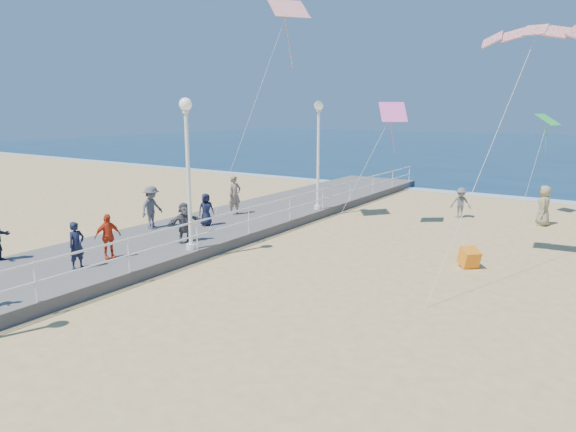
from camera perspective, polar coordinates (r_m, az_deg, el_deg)
The scene contains 20 objects.
ground at distance 15.80m, azimuth 3.59°, elevation -7.96°, with size 160.00×160.00×0.00m, color #D7B570.
ocean at distance 78.45m, azimuth 28.23°, elevation 6.52°, with size 160.00×90.00×0.05m, color #0B2A47.
surf_line at distance 34.63m, azimuth 20.82°, elevation 2.21°, with size 160.00×1.20×0.04m, color white.
boardwalk at distance 20.36m, azimuth -15.03°, elevation -3.23°, with size 5.00×44.00×0.40m, color slate.
railing at distance 18.38m, azimuth -10.12°, elevation -1.23°, with size 0.05×42.00×0.55m.
lamp_post_mid at distance 18.21m, azimuth -11.09°, elevation 6.30°, with size 0.44×0.44×5.32m.
lamp_post_far at distance 25.40m, azimuth 3.39°, elevation 8.00°, with size 0.44×0.44×5.32m.
spectator_0 at distance 17.39m, azimuth -22.43°, elevation -3.03°, with size 0.55×0.36×1.51m, color #171C33.
spectator_2 at distance 22.27m, azimuth -14.91°, elevation 0.94°, with size 1.16×0.66×1.79m, color #555358.
spectator_3 at distance 18.17m, azimuth -19.40°, elevation -2.16°, with size 0.90×0.37×1.53m, color red.
spectator_4 at distance 22.32m, azimuth -9.09°, elevation 0.71°, with size 0.69×0.45×1.41m, color #171C34.
spectator_5 at distance 19.68m, azimuth -11.43°, elevation -0.70°, with size 1.40×0.45×1.51m, color #4F4F53.
spectator_6 at distance 24.48m, azimuth -5.95°, elevation 2.32°, with size 0.68×0.45×1.87m, color gray.
beach_walker_a at distance 26.92m, azimuth 18.64°, elevation 1.39°, with size 0.98×0.57×1.52m, color #5C5B60.
beach_walker_c at distance 26.61m, azimuth 26.56°, elevation 1.03°, with size 0.92×0.60×1.88m, color gray.
box_kite at distance 18.65m, azimuth 19.48°, elevation -4.56°, with size 0.55×0.55×0.60m, color #ED4D0D.
kite_parafoil at distance 18.36m, azimuth 25.78°, elevation 18.11°, with size 3.22×0.90×0.30m, color red, non-canonical shape.
kite_diamond_pink at distance 23.36m, azimuth 11.60°, elevation 11.27°, with size 1.14×1.14×0.02m, color #FF5DBA.
kite_diamond_green at distance 28.52m, azimuth 26.92°, elevation 9.53°, with size 1.04×1.04×0.02m, color green.
kite_diamond_redwhite at distance 23.70m, azimuth 0.07°, elevation 22.07°, with size 1.57×1.57×0.02m, color red.
Camera 1 is at (7.38, -12.92, 5.34)m, focal length 32.00 mm.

